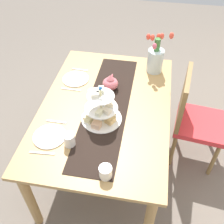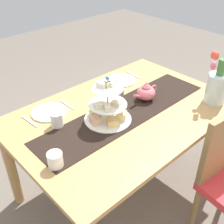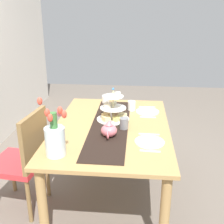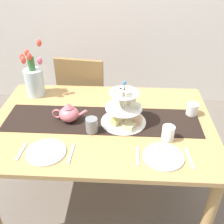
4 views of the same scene
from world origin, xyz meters
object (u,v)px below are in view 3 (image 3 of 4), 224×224
(dinner_plate_left, at_px, (150,142))
(knife_right, at_px, (147,107))
(tiered_cake_stand, at_px, (113,111))
(cream_jug, at_px, (106,99))
(fork_right, at_px, (148,117))
(tulip_vase, at_px, (55,138))
(dinner_plate_right, at_px, (147,112))
(dining_table, at_px, (112,136))
(teapot, at_px, (109,130))
(fork_left, at_px, (150,151))
(knife_left, at_px, (149,134))
(mug_grey, at_px, (124,123))
(mug_white_text, at_px, (132,106))
(chair_left, at_px, (24,157))

(dinner_plate_left, height_order, knife_right, dinner_plate_left)
(tiered_cake_stand, bearing_deg, knife_right, -41.02)
(cream_jug, height_order, fork_right, cream_jug)
(tulip_vase, relative_size, dinner_plate_right, 1.78)
(dining_table, relative_size, tiered_cake_stand, 4.89)
(dinner_plate_left, xyz_separation_m, fork_right, (0.52, 0.00, -0.00))
(fork_right, height_order, knife_right, same)
(teapot, distance_m, dinner_plate_right, 0.68)
(tulip_vase, relative_size, fork_left, 2.73)
(tulip_vase, xyz_separation_m, dinner_plate_left, (0.25, -0.67, -0.13))
(knife_right, bearing_deg, knife_left, 180.00)
(fork_left, bearing_deg, mug_grey, 28.80)
(teapot, bearing_deg, dinner_plate_right, -28.47)
(mug_grey, relative_size, mug_white_text, 1.00)
(tiered_cake_stand, distance_m, mug_grey, 0.23)
(teapot, bearing_deg, dining_table, 0.00)
(dinner_plate_left, xyz_separation_m, mug_white_text, (0.71, 0.16, 0.04))
(tiered_cake_stand, height_order, dinner_plate_left, tiered_cake_stand)
(teapot, relative_size, mug_white_text, 2.51)
(teapot, bearing_deg, cream_jug, 8.35)
(cream_jug, bearing_deg, fork_left, -157.10)
(fork_left, bearing_deg, fork_right, 0.00)
(cream_jug, xyz_separation_m, dinner_plate_left, (-0.91, -0.45, -0.04))
(knife_right, bearing_deg, dining_table, 148.28)
(mug_white_text, bearing_deg, tiered_cake_stand, 148.52)
(mug_grey, distance_m, mug_white_text, 0.47)
(dining_table, relative_size, dinner_plate_right, 6.46)
(dinner_plate_left, distance_m, knife_left, 0.15)
(teapot, relative_size, tulip_vase, 0.58)
(chair_left, distance_m, knife_left, 1.08)
(tiered_cake_stand, xyz_separation_m, mug_grey, (-0.20, -0.11, -0.04))
(dinner_plate_right, relative_size, knife_right, 1.35)
(chair_left, relative_size, mug_grey, 9.58)
(teapot, distance_m, dinner_plate_left, 0.34)
(tiered_cake_stand, relative_size, dinner_plate_right, 1.32)
(knife_left, relative_size, mug_white_text, 1.79)
(mug_grey, bearing_deg, chair_left, 102.18)
(dinner_plate_right, bearing_deg, knife_left, 180.00)
(tiered_cake_stand, bearing_deg, mug_grey, -150.88)
(knife_left, distance_m, dinner_plate_right, 0.52)
(dinner_plate_right, height_order, knife_right, dinner_plate_right)
(tulip_vase, relative_size, mug_white_text, 4.31)
(dinner_plate_right, bearing_deg, dining_table, 139.44)
(fork_left, bearing_deg, tulip_vase, 99.23)
(chair_left, height_order, fork_left, chair_left)
(tiered_cake_stand, height_order, tulip_vase, tulip_vase)
(knife_left, relative_size, dinner_plate_right, 0.74)
(dinner_plate_right, distance_m, fork_right, 0.15)
(chair_left, distance_m, dinner_plate_right, 1.24)
(dinner_plate_left, xyz_separation_m, mug_grey, (0.24, 0.21, 0.05))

